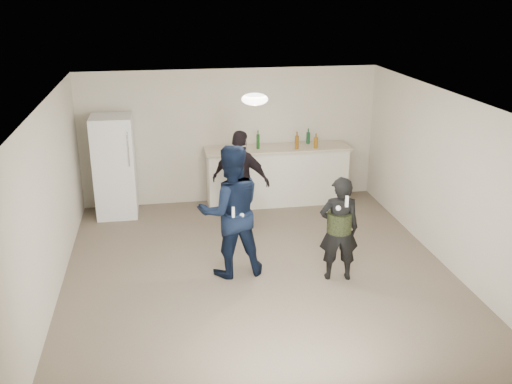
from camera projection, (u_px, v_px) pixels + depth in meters
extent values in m
plane|color=#6B5B4C|center=(258.00, 271.00, 8.25)|extent=(6.00, 6.00, 0.00)
plane|color=silver|center=(259.00, 100.00, 7.40)|extent=(6.00, 6.00, 0.00)
plane|color=beige|center=(230.00, 136.00, 10.60)|extent=(6.00, 0.00, 6.00)
plane|color=beige|center=(318.00, 303.00, 5.04)|extent=(6.00, 0.00, 6.00)
plane|color=beige|center=(50.00, 202.00, 7.38)|extent=(0.00, 6.00, 6.00)
plane|color=beige|center=(445.00, 179.00, 8.26)|extent=(0.00, 6.00, 6.00)
cube|color=white|center=(277.00, 176.00, 10.68)|extent=(2.60, 0.56, 1.05)
cube|color=beige|center=(278.00, 148.00, 10.49)|extent=(2.68, 0.64, 0.04)
cube|color=white|center=(115.00, 166.00, 10.01)|extent=(0.70, 0.70, 1.80)
cylinder|color=silver|center=(128.00, 149.00, 9.58)|extent=(0.02, 0.02, 0.60)
ellipsoid|color=white|center=(255.00, 99.00, 7.69)|extent=(0.36, 0.36, 0.16)
cylinder|color=#BDBCC1|center=(235.00, 144.00, 10.36)|extent=(0.08, 0.08, 0.17)
imported|color=#0E1D3C|center=(231.00, 211.00, 7.89)|extent=(0.99, 0.81, 1.90)
imported|color=black|center=(339.00, 229.00, 7.81)|extent=(0.59, 0.43, 1.50)
cylinder|color=#283317|center=(339.00, 222.00, 7.78)|extent=(0.34, 0.34, 0.28)
imported|color=black|center=(241.00, 181.00, 9.42)|extent=(1.07, 0.85, 1.70)
cube|color=white|center=(233.00, 212.00, 7.60)|extent=(0.04, 0.04, 0.15)
sphere|color=silver|center=(242.00, 215.00, 7.67)|extent=(0.07, 0.07, 0.07)
cube|color=white|center=(347.00, 201.00, 7.41)|extent=(0.04, 0.04, 0.15)
sphere|color=white|center=(338.00, 208.00, 7.46)|extent=(0.07, 0.07, 0.07)
cylinder|color=#144817|center=(258.00, 142.00, 10.36)|extent=(0.06, 0.06, 0.26)
cylinder|color=brown|center=(297.00, 142.00, 10.35)|extent=(0.07, 0.07, 0.24)
cylinder|color=white|center=(233.00, 146.00, 10.20)|extent=(0.07, 0.07, 0.19)
cylinder|color=#134423|center=(308.00, 138.00, 10.70)|extent=(0.07, 0.07, 0.21)
cylinder|color=#8F5D14|center=(316.00, 143.00, 10.40)|extent=(0.08, 0.08, 0.20)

